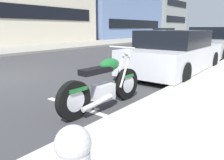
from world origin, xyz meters
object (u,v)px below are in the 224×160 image
Objects in this scene: parked_motorcycle at (104,86)px; parked_car_second_in_row at (175,53)px; parked_car_behind_motorcycle at (213,43)px; car_opposite_curb at (164,35)px.

parked_motorcycle is 0.45× the size of parked_car_second_in_row.
car_opposite_curb is (11.08, 7.97, -0.03)m from parked_car_behind_motorcycle.
parked_car_behind_motorcycle is 13.64m from car_opposite_curb.
parked_motorcycle is 4.05m from parked_car_second_in_row.
parked_car_behind_motorcycle reaches higher than parked_motorcycle.
parked_motorcycle is 9.20m from parked_car_behind_motorcycle.
parked_car_second_in_row reaches higher than parked_motorcycle.
parked_car_second_in_row is (4.04, 0.31, 0.23)m from parked_motorcycle.
parked_motorcycle is at bearing -175.73° from parked_car_behind_motorcycle.
parked_motorcycle is 0.46× the size of parked_car_behind_motorcycle.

